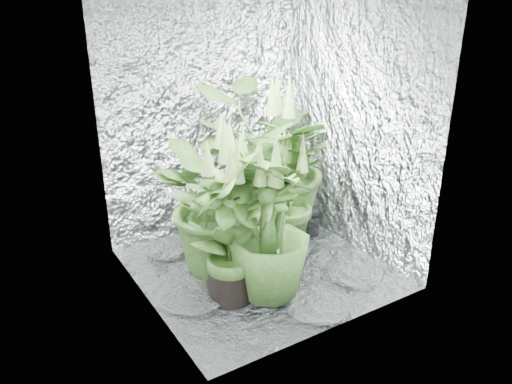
{
  "coord_description": "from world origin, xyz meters",
  "views": [
    {
      "loc": [
        -1.63,
        -2.6,
        1.82
      ],
      "look_at": [
        -0.02,
        0.0,
        0.58
      ],
      "focal_mm": 35.0,
      "sensor_mm": 36.0,
      "label": 1
    }
  ],
  "objects_px": {
    "plant_c": "(283,202)",
    "plant_f": "(229,230)",
    "plant_e": "(273,165)",
    "plant_d": "(270,229)",
    "circulation_fan": "(308,219)",
    "plant_a": "(219,199)",
    "plant_b": "(249,199)"
  },
  "relations": [
    {
      "from": "plant_d",
      "to": "circulation_fan",
      "type": "distance_m",
      "value": 0.98
    },
    {
      "from": "plant_f",
      "to": "plant_d",
      "type": "bearing_deg",
      "value": -24.16
    },
    {
      "from": "plant_c",
      "to": "plant_e",
      "type": "height_order",
      "value": "plant_e"
    },
    {
      "from": "plant_c",
      "to": "plant_d",
      "type": "height_order",
      "value": "plant_d"
    },
    {
      "from": "circulation_fan",
      "to": "plant_e",
      "type": "bearing_deg",
      "value": -178.23
    },
    {
      "from": "plant_b",
      "to": "plant_c",
      "type": "relative_size",
      "value": 1.01
    },
    {
      "from": "plant_b",
      "to": "plant_f",
      "type": "relative_size",
      "value": 0.89
    },
    {
      "from": "plant_f",
      "to": "plant_e",
      "type": "bearing_deg",
      "value": 38.98
    },
    {
      "from": "plant_e",
      "to": "circulation_fan",
      "type": "bearing_deg",
      "value": -19.13
    },
    {
      "from": "plant_b",
      "to": "plant_e",
      "type": "bearing_deg",
      "value": 18.48
    },
    {
      "from": "plant_b",
      "to": "plant_c",
      "type": "xyz_separation_m",
      "value": [
        0.19,
        -0.16,
        -0.01
      ]
    },
    {
      "from": "plant_e",
      "to": "plant_f",
      "type": "xyz_separation_m",
      "value": [
        -0.68,
        -0.55,
        -0.13
      ]
    },
    {
      "from": "plant_d",
      "to": "circulation_fan",
      "type": "height_order",
      "value": "plant_d"
    },
    {
      "from": "plant_d",
      "to": "plant_b",
      "type": "bearing_deg",
      "value": 71.4
    },
    {
      "from": "plant_d",
      "to": "plant_a",
      "type": "bearing_deg",
      "value": 102.69
    },
    {
      "from": "plant_c",
      "to": "plant_e",
      "type": "distance_m",
      "value": 0.32
    },
    {
      "from": "plant_b",
      "to": "circulation_fan",
      "type": "xyz_separation_m",
      "value": [
        0.55,
        -0.01,
        -0.29
      ]
    },
    {
      "from": "plant_b",
      "to": "plant_e",
      "type": "height_order",
      "value": "plant_e"
    },
    {
      "from": "plant_d",
      "to": "plant_f",
      "type": "bearing_deg",
      "value": 155.84
    },
    {
      "from": "plant_c",
      "to": "plant_f",
      "type": "height_order",
      "value": "plant_f"
    },
    {
      "from": "plant_b",
      "to": "circulation_fan",
      "type": "relative_size",
      "value": 2.84
    },
    {
      "from": "plant_b",
      "to": "plant_d",
      "type": "xyz_separation_m",
      "value": [
        -0.19,
        -0.56,
        0.04
      ]
    },
    {
      "from": "plant_d",
      "to": "plant_f",
      "type": "relative_size",
      "value": 0.97
    },
    {
      "from": "plant_a",
      "to": "plant_f",
      "type": "bearing_deg",
      "value": -108.43
    },
    {
      "from": "plant_d",
      "to": "circulation_fan",
      "type": "xyz_separation_m",
      "value": [
        0.74,
        0.56,
        -0.33
      ]
    },
    {
      "from": "plant_a",
      "to": "plant_f",
      "type": "xyz_separation_m",
      "value": [
        -0.12,
        -0.36,
        -0.05
      ]
    },
    {
      "from": "plant_b",
      "to": "plant_d",
      "type": "height_order",
      "value": "plant_d"
    },
    {
      "from": "plant_c",
      "to": "plant_f",
      "type": "distance_m",
      "value": 0.68
    },
    {
      "from": "plant_d",
      "to": "circulation_fan",
      "type": "bearing_deg",
      "value": 37.05
    },
    {
      "from": "plant_c",
      "to": "circulation_fan",
      "type": "bearing_deg",
      "value": 22.8
    },
    {
      "from": "plant_b",
      "to": "plant_c",
      "type": "height_order",
      "value": "plant_b"
    },
    {
      "from": "plant_a",
      "to": "plant_d",
      "type": "distance_m",
      "value": 0.48
    }
  ]
}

